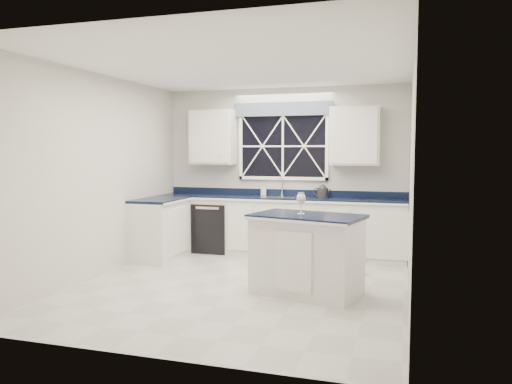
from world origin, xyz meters
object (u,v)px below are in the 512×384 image
(wine_glass, at_px, (301,199))
(island, at_px, (307,254))
(dishwasher, at_px, (215,227))
(faucet, at_px, (282,186))
(kettle, at_px, (322,191))
(soap_bottle, at_px, (264,190))

(wine_glass, bearing_deg, island, -27.88)
(wine_glass, bearing_deg, dishwasher, 133.31)
(island, xyz_separation_m, wine_glass, (-0.08, 0.04, 0.64))
(faucet, distance_m, wine_glass, 2.31)
(dishwasher, relative_size, island, 0.59)
(faucet, relative_size, wine_glass, 1.19)
(dishwasher, bearing_deg, wine_glass, -46.69)
(kettle, height_order, soap_bottle, kettle)
(dishwasher, relative_size, kettle, 2.73)
(kettle, distance_m, soap_bottle, 1.01)
(dishwasher, height_order, faucet, faucet)
(island, height_order, kettle, kettle)
(kettle, bearing_deg, faucet, -172.93)
(wine_glass, bearing_deg, soap_bottle, 116.34)
(kettle, bearing_deg, dishwasher, -161.21)
(island, height_order, wine_glass, wine_glass)
(faucet, height_order, soap_bottle, faucet)
(faucet, distance_m, kettle, 0.70)
(island, distance_m, soap_bottle, 2.59)
(soap_bottle, bearing_deg, faucet, -2.98)
(island, relative_size, wine_glass, 5.50)
(island, distance_m, kettle, 2.20)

